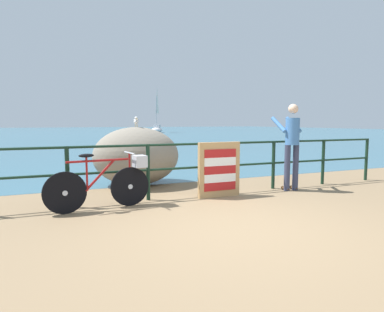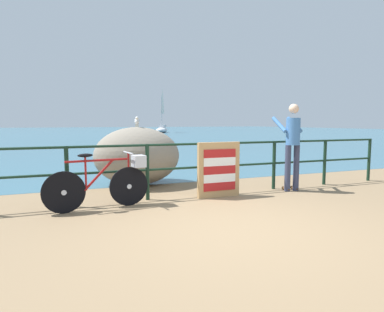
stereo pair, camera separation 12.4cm
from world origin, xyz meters
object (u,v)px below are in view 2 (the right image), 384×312
person_at_railing (292,143)px  folded_deckchair_stack (219,170)px  bicycle (107,180)px  seagull (137,121)px  sailboat (162,127)px  breakwater_boulder_main (137,156)px

person_at_railing → folded_deckchair_stack: size_ratio=1.71×
bicycle → person_at_railing: bearing=-6.1°
seagull → person_at_railing: bearing=66.6°
folded_deckchair_stack → sailboat: bearing=75.3°
person_at_railing → folded_deckchair_stack: 1.72m
person_at_railing → sailboat: size_ratio=0.29×
person_at_railing → breakwater_boulder_main: bearing=61.7°
sailboat → person_at_railing: bearing=15.6°
seagull → sailboat: sailboat is taller
bicycle → folded_deckchair_stack: folded_deckchair_stack is taller
person_at_railing → seagull: (-2.80, 1.87, 0.45)m
folded_deckchair_stack → breakwater_boulder_main: breakwater_boulder_main is taller
folded_deckchair_stack → seagull: bearing=121.8°
breakwater_boulder_main → folded_deckchair_stack: bearing=-57.3°
bicycle → sailboat: size_ratio=0.27×
bicycle → person_at_railing: size_ratio=0.95×
breakwater_boulder_main → seagull: bearing=66.4°
seagull → folded_deckchair_stack: bearing=42.3°
breakwater_boulder_main → sailboat: sailboat is taller
seagull → breakwater_boulder_main: bearing=-13.1°
bicycle → folded_deckchair_stack: bearing=-4.7°
bicycle → seagull: 2.35m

